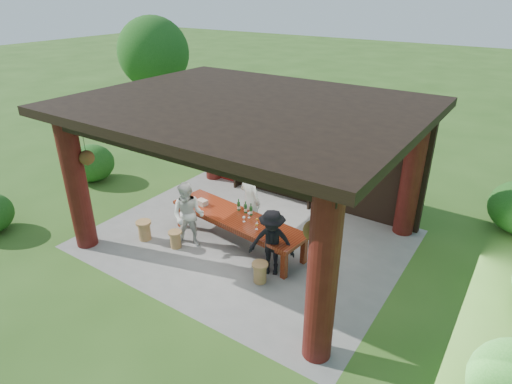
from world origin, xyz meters
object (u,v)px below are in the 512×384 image
Objects in this scene: wine_shelf at (273,160)px; guest_man at (272,243)px; host at (250,201)px; guest_woman at (188,215)px; stool_near_left at (175,239)px; napkin_basket at (202,202)px; stool_far_left at (144,230)px; tasting_table at (237,221)px; stool_near_right at (260,272)px.

guest_man is (2.03, -3.31, -0.40)m from wine_shelf.
host is 1.59m from guest_woman.
host is (1.10, 1.59, 0.68)m from stool_near_left.
wine_shelf is 3.89m from stool_near_left.
napkin_basket is at bearing 87.44° from stool_near_left.
guest_man reaches higher than stool_far_left.
napkin_basket is at bearing -179.98° from tasting_table.
wine_shelf is 2.26m from host.
guest_woman is at bearing -93.84° from wine_shelf.
stool_near_left is (-0.46, -3.74, -0.95)m from wine_shelf.
guest_woman reaches higher than stool_near_right.
napkin_basket is (0.04, 0.99, 0.59)m from stool_near_left.
wine_shelf is at bearing 70.85° from stool_far_left.
stool_near_left is (-1.15, -0.99, -0.40)m from tasting_table.
stool_far_left is at bearing -176.86° from stool_near_right.
tasting_table is 8.05× the size of stool_near_right.
guest_woman is 2.27m from guest_man.
guest_woman is (-0.23, -3.47, -0.35)m from wine_shelf.
guest_man is (3.38, 0.59, 0.51)m from stool_far_left.
stool_near_left is 2.05m from host.
host reaches higher than guest_man.
stool_near_right is at bearing -36.69° from tasting_table.
guest_man reaches higher than napkin_basket.
wine_shelf is 3.49m from guest_woman.
napkin_basket is at bearing 158.00° from stool_near_right.
stool_far_left is (-1.36, -3.91, -0.91)m from wine_shelf.
stool_far_left reaches higher than stool_near_left.
napkin_basket is (-1.10, -0.00, 0.18)m from tasting_table.
wine_shelf is 5.72× the size of stool_near_right.
host is (-1.35, 1.57, 0.66)m from stool_near_right.
stool_near_left is 2.45m from stool_near_right.
stool_far_left is 0.33× the size of guest_man.
host is 1.10× the size of guest_woman.
stool_far_left is at bearing 177.68° from guest_woman.
stool_near_left is at bearing -179.55° from stool_near_right.
napkin_basket reaches higher than stool_far_left.
guest_woman is at bearing 70.44° from host.
guest_man is (0.03, 0.41, 0.53)m from stool_near_right.
tasting_table is 14.47× the size of napkin_basket.
guest_woman reaches higher than tasting_table.
napkin_basket is (-1.06, -0.60, -0.09)m from host.
wine_shelf is 1.47× the size of host.
wine_shelf is 2.89m from tasting_table.
tasting_table is 2.43× the size of guest_man.
guest_woman reaches higher than stool_near_left.
guest_woman reaches higher than stool_far_left.
stool_far_left is at bearing 55.45° from host.
stool_far_left is 0.31× the size of guest_woman.
guest_man reaches higher than stool_near_right.
stool_near_right is 2.32m from guest_woman.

